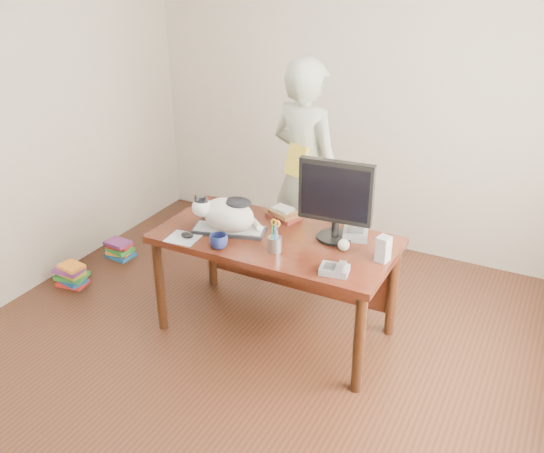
% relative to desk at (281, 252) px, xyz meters
% --- Properties ---
extents(room, '(4.50, 4.50, 4.50)m').
position_rel_desk_xyz_m(room, '(0.00, -0.68, 0.75)').
color(room, black).
rests_on(room, ground).
extents(desk, '(1.60, 0.80, 0.75)m').
position_rel_desk_xyz_m(desk, '(0.00, 0.00, 0.00)').
color(desk, black).
rests_on(desk, ground).
extents(keyboard, '(0.53, 0.31, 0.03)m').
position_rel_desk_xyz_m(keyboard, '(-0.32, -0.16, 0.16)').
color(keyboard, black).
rests_on(keyboard, desk).
extents(cat, '(0.48, 0.33, 0.28)m').
position_rel_desk_xyz_m(cat, '(-0.33, -0.16, 0.29)').
color(cat, white).
rests_on(cat, keyboard).
extents(monitor, '(0.49, 0.26, 0.55)m').
position_rel_desk_xyz_m(monitor, '(0.36, 0.06, 0.46)').
color(monitor, black).
rests_on(monitor, desk).
extents(pen_cup, '(0.11, 0.11, 0.23)m').
position_rel_desk_xyz_m(pen_cup, '(0.09, -0.26, 0.21)').
color(pen_cup, gray).
rests_on(pen_cup, desk).
extents(mousepad, '(0.22, 0.20, 0.00)m').
position_rel_desk_xyz_m(mousepad, '(-0.54, -0.38, 0.15)').
color(mousepad, silver).
rests_on(mousepad, desk).
extents(mouse, '(0.10, 0.07, 0.04)m').
position_rel_desk_xyz_m(mouse, '(-0.52, -0.36, 0.17)').
color(mouse, black).
rests_on(mouse, mousepad).
extents(coffee_mug, '(0.17, 0.17, 0.09)m').
position_rel_desk_xyz_m(coffee_mug, '(-0.26, -0.38, 0.19)').
color(coffee_mug, '#0D1437').
rests_on(coffee_mug, desk).
extents(phone, '(0.19, 0.17, 0.08)m').
position_rel_desk_xyz_m(phone, '(0.53, -0.34, 0.17)').
color(phone, slate).
rests_on(phone, desk).
extents(speaker, '(0.09, 0.09, 0.16)m').
position_rel_desk_xyz_m(speaker, '(0.74, -0.06, 0.23)').
color(speaker, '#9FA0A2').
rests_on(speaker, desk).
extents(baseball, '(0.08, 0.08, 0.08)m').
position_rel_desk_xyz_m(baseball, '(0.47, -0.05, 0.19)').
color(baseball, beige).
rests_on(baseball, desk).
extents(book_stack, '(0.25, 0.22, 0.08)m').
position_rel_desk_xyz_m(book_stack, '(-0.08, 0.21, 0.18)').
color(book_stack, '#451612').
rests_on(book_stack, desk).
extents(calculator, '(0.22, 0.25, 0.07)m').
position_rel_desk_xyz_m(calculator, '(0.47, 0.18, 0.18)').
color(calculator, slate).
rests_on(calculator, desk).
extents(person, '(0.76, 0.61, 1.79)m').
position_rel_desk_xyz_m(person, '(-0.16, 0.76, 0.30)').
color(person, silver).
rests_on(person, ground).
extents(held_book, '(0.19, 0.15, 0.24)m').
position_rel_desk_xyz_m(held_book, '(-0.16, 0.59, 0.45)').
color(held_book, gold).
rests_on(held_book, person).
extents(book_pile_a, '(0.27, 0.22, 0.18)m').
position_rel_desk_xyz_m(book_pile_a, '(-1.75, -0.28, -0.51)').
color(book_pile_a, red).
rests_on(book_pile_a, ground).
extents(book_pile_b, '(0.26, 0.20, 0.15)m').
position_rel_desk_xyz_m(book_pile_b, '(-1.72, 0.27, -0.53)').
color(book_pile_b, '#184F91').
rests_on(book_pile_b, ground).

